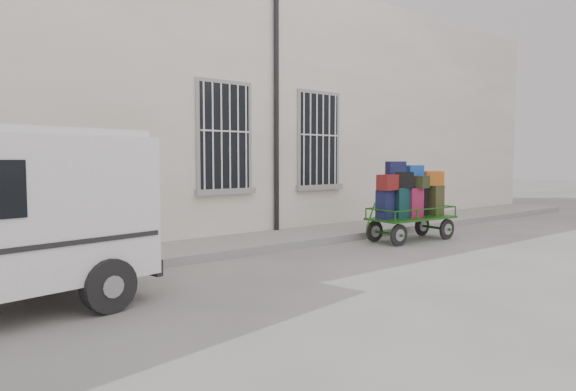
# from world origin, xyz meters

# --- Properties ---
(ground) EXTENTS (80.00, 80.00, 0.00)m
(ground) POSITION_xyz_m (0.00, 0.00, 0.00)
(ground) COLOR #60615C
(ground) RESTS_ON ground
(building) EXTENTS (24.00, 5.15, 6.00)m
(building) POSITION_xyz_m (0.00, 5.50, 3.00)
(building) COLOR beige
(building) RESTS_ON ground
(sidewalk) EXTENTS (24.00, 1.70, 0.15)m
(sidewalk) POSITION_xyz_m (0.00, 2.20, 0.07)
(sidewalk) COLOR gray
(sidewalk) RESTS_ON ground
(luggage_cart) EXTENTS (2.38, 1.04, 1.73)m
(luggage_cart) POSITION_xyz_m (2.83, 0.61, 0.89)
(luggage_cart) COLOR black
(luggage_cart) RESTS_ON ground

